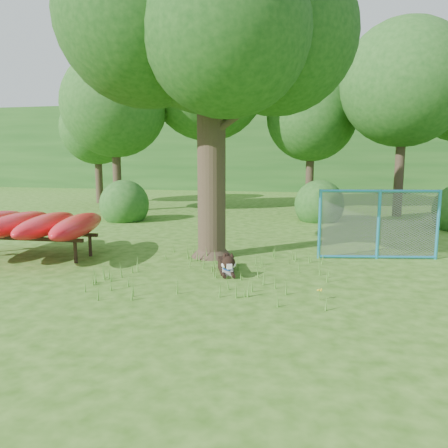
% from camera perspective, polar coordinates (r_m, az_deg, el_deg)
% --- Properties ---
extents(ground, '(80.00, 80.00, 0.00)m').
position_cam_1_polar(ground, '(7.92, -3.38, -8.43)').
color(ground, '#275410').
rests_on(ground, ground).
extents(oak_tree, '(6.46, 5.63, 8.19)m').
position_cam_1_polar(oak_tree, '(10.64, -1.97, 25.84)').
color(oak_tree, '#31261B').
rests_on(oak_tree, ground).
extents(wooden_post, '(0.37, 0.13, 1.35)m').
position_cam_1_polar(wooden_post, '(10.41, -1.12, -0.20)').
color(wooden_post, brown).
rests_on(wooden_post, ground).
extents(kayak_rack, '(3.53, 3.13, 1.02)m').
position_cam_1_polar(kayak_rack, '(11.10, -23.90, -0.04)').
color(kayak_rack, black).
rests_on(kayak_rack, ground).
extents(husky_dog, '(0.56, 1.12, 0.51)m').
position_cam_1_polar(husky_dog, '(8.85, 0.37, -5.36)').
color(husky_dog, black).
rests_on(husky_dog, ground).
extents(fence_section, '(2.72, 0.58, 2.68)m').
position_cam_1_polar(fence_section, '(10.60, 19.53, -0.05)').
color(fence_section, teal).
rests_on(fence_section, ground).
extents(wildflower_clump, '(0.09, 0.08, 0.20)m').
position_cam_1_polar(wildflower_clump, '(7.42, 12.39, -8.54)').
color(wildflower_clump, '#4C832A').
rests_on(wildflower_clump, ground).
extents(bg_tree_a, '(4.40, 4.40, 6.70)m').
position_cam_1_polar(bg_tree_a, '(19.41, -14.12, 14.88)').
color(bg_tree_a, '#31261B').
rests_on(bg_tree_a, ground).
extents(bg_tree_b, '(5.20, 5.20, 8.22)m').
position_cam_1_polar(bg_tree_b, '(20.20, -2.15, 18.11)').
color(bg_tree_b, '#31261B').
rests_on(bg_tree_b, ground).
extents(bg_tree_c, '(4.00, 4.00, 6.12)m').
position_cam_1_polar(bg_tree_c, '(20.34, 11.34, 13.61)').
color(bg_tree_c, '#31261B').
rests_on(bg_tree_c, ground).
extents(bg_tree_d, '(4.80, 4.80, 7.50)m').
position_cam_1_polar(bg_tree_d, '(18.69, 22.52, 16.59)').
color(bg_tree_d, '#31261B').
rests_on(bg_tree_d, ground).
extents(bg_tree_f, '(3.60, 3.60, 5.55)m').
position_cam_1_polar(bg_tree_f, '(23.16, -16.27, 11.90)').
color(bg_tree_f, '#31261B').
rests_on(bg_tree_f, ground).
extents(shrub_left, '(1.80, 1.80, 1.80)m').
position_cam_1_polar(shrub_left, '(16.56, -12.81, 0.45)').
color(shrub_left, '#1D4E19').
rests_on(shrub_left, ground).
extents(shrub_mid, '(1.80, 1.80, 1.80)m').
position_cam_1_polar(shrub_mid, '(16.43, 12.26, 0.40)').
color(shrub_mid, '#1D4E19').
rests_on(shrub_mid, ground).
extents(wooded_hillside, '(80.00, 12.00, 6.00)m').
position_cam_1_polar(wooded_hillside, '(35.33, 9.52, 9.75)').
color(wooded_hillside, '#1D4E19').
rests_on(wooded_hillside, ground).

